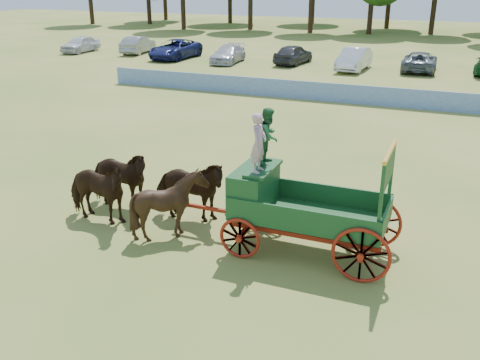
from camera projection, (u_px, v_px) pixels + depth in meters
ground at (168, 234)px, 14.75m from camera, size 160.00×160.00×0.00m
horse_lead_left at (96, 192)px, 15.18m from camera, size 2.27×1.11×1.88m
horse_lead_right at (118, 179)px, 16.12m from camera, size 2.24×1.05×1.88m
horse_wheel_left at (170, 204)px, 14.32m from camera, size 1.74×1.55×1.89m
horse_wheel_right at (189, 190)px, 15.27m from camera, size 2.34×1.28×1.88m
farm_dray at (283, 191)px, 13.52m from camera, size 6.00×2.00×3.63m
sponsor_banner at (309, 91)px, 30.44m from camera, size 26.00×0.08×1.05m
parked_cars at (350, 58)px, 40.79m from camera, size 51.66×7.40×1.63m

